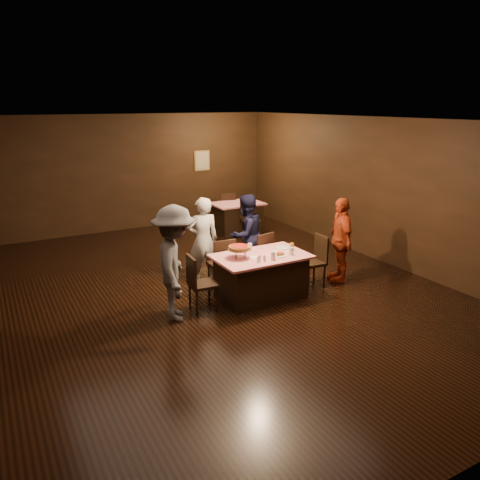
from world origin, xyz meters
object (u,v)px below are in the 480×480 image
(back_table, at_px, (237,217))
(pizza_stand, at_px, (239,248))
(chair_back_far, at_px, (227,210))
(glass_front_right, at_px, (291,251))
(glass_amber, at_px, (292,247))
(diner_navy_hoodie, at_px, (246,235))
(main_table, at_px, (261,276))
(chair_end_right, at_px, (312,261))
(diner_grey_knit, at_px, (175,264))
(chair_end_left, at_px, (203,283))
(diner_white_jacket, at_px, (203,240))
(glass_back, at_px, (250,247))
(chair_back_near, at_px, (251,220))
(diner_red_shirt, at_px, (340,240))
(chair_far_left, at_px, (221,263))
(chair_far_right, at_px, (258,256))
(plate_empty, at_px, (283,248))
(glass_front_left, at_px, (273,256))

(back_table, distance_m, pizza_stand, 4.49)
(chair_back_far, height_order, glass_front_right, chair_back_far)
(glass_amber, bearing_deg, pizza_stand, 174.29)
(diner_navy_hoodie, bearing_deg, glass_amber, 85.47)
(pizza_stand, bearing_deg, main_table, -7.13)
(chair_end_right, height_order, diner_grey_knit, diner_grey_knit)
(main_table, distance_m, glass_amber, 0.75)
(glass_front_right, bearing_deg, chair_end_left, 170.84)
(diner_navy_hoodie, distance_m, diner_grey_knit, 2.29)
(diner_navy_hoodie, bearing_deg, diner_white_jacket, -18.16)
(chair_end_left, bearing_deg, main_table, -85.86)
(glass_back, bearing_deg, glass_front_right, -47.73)
(chair_end_left, relative_size, pizza_stand, 2.50)
(chair_back_far, height_order, diner_navy_hoodie, diner_navy_hoodie)
(chair_back_near, relative_size, diner_white_jacket, 0.58)
(main_table, xyz_separation_m, diner_red_shirt, (1.73, -0.02, 0.42))
(back_table, distance_m, glass_amber, 4.20)
(chair_far_left, relative_size, chair_end_left, 1.00)
(chair_far_right, xyz_separation_m, diner_grey_knit, (-1.99, -0.82, 0.43))
(glass_amber, bearing_deg, glass_front_right, -126.87)
(chair_far_left, bearing_deg, chair_far_right, -176.99)
(chair_far_right, distance_m, plate_empty, 0.69)
(main_table, relative_size, chair_far_right, 1.68)
(diner_red_shirt, height_order, pizza_stand, diner_red_shirt)
(chair_far_right, xyz_separation_m, glass_front_left, (-0.35, -1.05, 0.37))
(plate_empty, height_order, glass_front_left, glass_front_left)
(pizza_stand, height_order, plate_empty, pizza_stand)
(glass_amber, bearing_deg, chair_back_far, 76.58)
(chair_back_near, bearing_deg, glass_front_right, -100.99)
(chair_end_right, xyz_separation_m, chair_back_near, (0.60, 3.28, 0.00))
(chair_end_left, height_order, diner_navy_hoodie, diner_navy_hoodie)
(chair_back_far, bearing_deg, glass_amber, 90.57)
(pizza_stand, bearing_deg, glass_front_right, -19.44)
(diner_grey_knit, relative_size, plate_empty, 7.28)
(chair_back_near, distance_m, glass_back, 3.47)
(back_table, relative_size, chair_far_left, 1.37)
(chair_back_far, bearing_deg, chair_back_near, 103.99)
(diner_red_shirt, xyz_separation_m, pizza_stand, (-2.13, 0.07, 0.15))
(chair_far_right, distance_m, diner_navy_hoodie, 0.51)
(diner_navy_hoodie, height_order, diner_red_shirt, diner_red_shirt)
(glass_front_right, bearing_deg, diner_white_jacket, 125.03)
(chair_end_left, relative_size, diner_white_jacket, 0.58)
(diner_grey_knit, bearing_deg, diner_white_jacket, -17.78)
(chair_end_left, height_order, glass_back, chair_end_left)
(chair_far_left, distance_m, chair_back_near, 3.29)
(glass_back, bearing_deg, chair_far_left, 127.87)
(glass_amber, bearing_deg, back_table, 74.66)
(diner_white_jacket, distance_m, glass_amber, 1.68)
(back_table, distance_m, plate_empty, 4.02)
(chair_back_near, bearing_deg, chair_far_left, -121.20)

